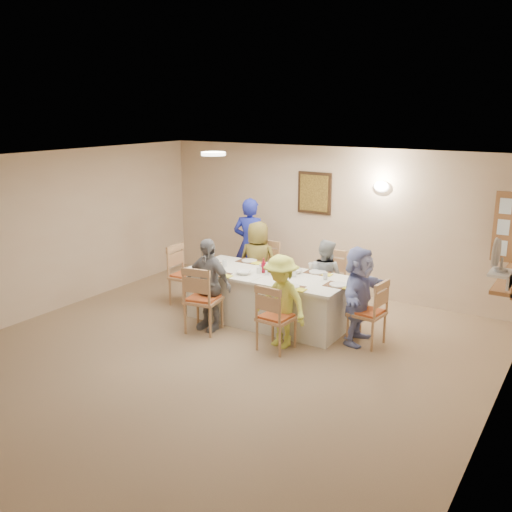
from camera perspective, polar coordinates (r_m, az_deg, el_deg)
The scene contains 47 objects.
ground at distance 7.38m, azimuth -4.50°, elevation -10.48°, with size 7.00×7.00×0.00m, color #7F644B.
room_walls at distance 6.88m, azimuth -4.75°, elevation 1.01°, with size 7.00×7.00×7.00m.
wall_picture at distance 9.92m, azimuth 5.85°, elevation 6.29°, with size 0.62×0.05×0.72m.
wall_sconce at distance 9.41m, azimuth 12.43°, elevation 6.80°, with size 0.26×0.09×0.18m, color white.
ceiling_light at distance 8.51m, azimuth -4.29°, elevation 10.16°, with size 0.36×0.36×0.05m, color white.
hatch_sill at distance 8.10m, azimuth 24.22°, elevation -2.10°, with size 0.30×1.50×0.05m, color brown.
fan_shelf at distance 6.69m, azimuth 23.26°, elevation -1.56°, with size 0.22×0.36×0.03m, color white.
desk_fan at distance 6.66m, azimuth 23.14°, elevation -0.28°, with size 0.30×0.30×0.28m, color #A5A5A8, non-canonical shape.
dining_table at distance 8.51m, azimuth 1.22°, elevation -4.20°, with size 2.45×1.04×0.76m, color silver.
chair_back_left at distance 9.43m, azimuth 0.57°, elevation -1.56°, with size 0.48×0.48×1.00m, color tan, non-canonical shape.
chair_back_right at distance 8.89m, azimuth 7.20°, elevation -2.70°, with size 0.48×0.48×0.99m, color tan, non-canonical shape.
chair_front_left at distance 8.17m, azimuth -5.29°, elevation -4.22°, with size 0.48×0.48×1.00m, color tan, non-canonical shape.
chair_front_right at distance 7.55m, azimuth 2.05°, elevation -6.06°, with size 0.44×0.44×0.92m, color tan, non-canonical shape.
chair_left_end at distance 9.33m, azimuth -6.99°, elevation -1.90°, with size 0.47×0.47×0.98m, color tan, non-canonical shape.
chair_right_end at distance 7.86m, azimuth 11.04°, elevation -5.49°, with size 0.44×0.44×0.92m, color tan, non-canonical shape.
diner_back_left at distance 9.28m, azimuth 0.19°, elevation -0.66°, with size 0.74×0.56×1.36m, color brown.
diner_back_right at distance 8.75m, azimuth 6.89°, elevation -2.22°, with size 0.64×0.52×1.21m, color #A0A5AC.
diner_front_left at distance 8.20m, azimuth -4.81°, elevation -2.83°, with size 0.80×0.37×1.35m, color gray.
diner_front_right at distance 7.59m, azimuth 2.51°, elevation -4.56°, with size 0.90×0.63×1.27m, color #E3EE53.
diner_right_end at distance 7.83m, azimuth 10.23°, elevation -3.87°, with size 0.47×1.27×1.35m, color #96A1E0.
caregiver at distance 9.86m, azimuth -0.60°, elevation 1.11°, with size 0.67×0.52×1.64m, color #1E279F.
placemat_fl at distance 8.38m, azimuth -3.77°, elevation -1.80°, with size 0.34×0.25×0.01m, color #472B19.
plate_fl at distance 8.37m, azimuth -3.77°, elevation -1.73°, with size 0.23×0.23×0.01m, color white.
napkin_fl at distance 8.24m, azimuth -2.95°, elevation -2.02°, with size 0.14×0.14×0.01m, color yellow.
placemat_fr at distance 7.77m, azimuth 3.47°, elevation -3.12°, with size 0.36×0.27×0.01m, color #472B19.
plate_fr at distance 7.76m, azimuth 3.47°, elevation -3.05°, with size 0.25×0.25×0.02m, color white.
napkin_fr at distance 7.64m, azimuth 4.48°, elevation -3.38°, with size 0.14×0.14×0.01m, color yellow.
placemat_bl at distance 9.05m, azimuth -0.67°, elevation -0.52°, with size 0.37×0.28×0.01m, color #472B19.
plate_bl at distance 9.04m, azimuth -0.67°, elevation -0.46°, with size 0.24×0.24×0.02m, color white.
napkin_bl at distance 8.91m, azimuth 0.13°, elevation -0.71°, with size 0.15×0.15×0.01m, color yellow.
placemat_br at distance 8.48m, azimuth 6.18°, elevation -1.64°, with size 0.36×0.27×0.01m, color #472B19.
plate_br at distance 8.48m, azimuth 6.18°, elevation -1.57°, with size 0.25×0.25×0.02m, color white.
napkin_br at distance 8.37m, azimuth 7.14°, elevation -1.85°, with size 0.14×0.14×0.01m, color yellow.
placemat_le at distance 8.99m, azimuth -4.80°, elevation -0.67°, with size 0.34×0.25×0.01m, color #472B19.
plate_le at distance 8.98m, azimuth -4.81°, elevation -0.61°, with size 0.23×0.23×0.01m, color white.
napkin_le at distance 8.84m, azimuth -4.06°, elevation -0.87°, with size 0.14×0.14×0.01m, color yellow.
placemat_re at distance 7.91m, azimuth 8.24°, elevation -2.92°, with size 0.37×0.27×0.01m, color #472B19.
plate_re at distance 7.91m, azimuth 8.24°, elevation -2.85°, with size 0.25×0.25×0.02m, color white.
napkin_re at distance 7.80m, azimuth 9.30°, elevation -3.16°, with size 0.14×0.14×0.01m, color yellow.
teacup_a at distance 8.56m, azimuth -4.64°, elevation -1.19°, with size 0.12×0.12×0.08m, color white.
teacup_b at distance 8.65m, azimuth 5.58°, elevation -1.00°, with size 0.12×0.12×0.09m, color white.
bowl_a at distance 8.35m, azimuth -1.24°, elevation -1.65°, with size 0.29×0.29×0.05m, color white.
bowl_b at distance 8.42m, azimuth 4.02°, elevation -1.52°, with size 0.21×0.21×0.06m, color white.
condiment_ketchup at distance 8.41m, azimuth 0.77°, elevation -0.95°, with size 0.11×0.11×0.22m, color maroon.
condiment_brown at distance 8.41m, azimuth 1.71°, elevation -0.95°, with size 0.11×0.12×0.22m, color #452212.
condiment_malt at distance 8.30m, azimuth 2.04°, elevation -1.46°, with size 0.13×0.13×0.14m, color #452212.
drinking_glass at distance 8.50m, azimuth 0.54°, elevation -1.15°, with size 0.06×0.06×0.10m, color silver.
Camera 1 is at (4.00, -5.36, 3.13)m, focal length 40.00 mm.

